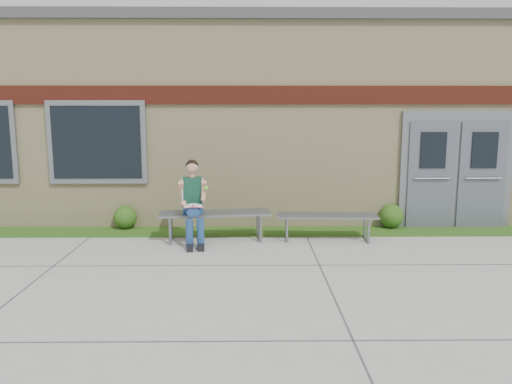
{
  "coord_description": "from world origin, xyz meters",
  "views": [
    {
      "loc": [
        -0.04,
        -6.73,
        2.31
      ],
      "look_at": [
        0.05,
        1.7,
        0.93
      ],
      "focal_mm": 35.0,
      "sensor_mm": 36.0,
      "label": 1
    }
  ],
  "objects": [
    {
      "name": "grass_strip",
      "position": [
        0.0,
        2.6,
        0.01
      ],
      "size": [
        16.0,
        0.8,
        0.02
      ],
      "primitive_type": "cube",
      "color": "#2B5316",
      "rests_on": "ground"
    },
    {
      "name": "school_building",
      "position": [
        -0.0,
        5.99,
        2.1
      ],
      "size": [
        16.2,
        6.22,
        4.2
      ],
      "color": "beige",
      "rests_on": "ground"
    },
    {
      "name": "bench_left",
      "position": [
        -0.67,
        2.0,
        0.4
      ],
      "size": [
        2.02,
        0.75,
        0.51
      ],
      "rotation": [
        0.0,
        0.0,
        0.1
      ],
      "color": "slate",
      "rests_on": "ground"
    },
    {
      "name": "ground",
      "position": [
        0.0,
        0.0,
        0.0
      ],
      "size": [
        80.0,
        80.0,
        0.0
      ],
      "primitive_type": "plane",
      "color": "#9E9E99",
      "rests_on": "ground"
    },
    {
      "name": "shrub_mid",
      "position": [
        -2.49,
        2.85,
        0.24
      ],
      "size": [
        0.45,
        0.45,
        0.45
      ],
      "primitive_type": "sphere",
      "color": "#2B5316",
      "rests_on": "grass_strip"
    },
    {
      "name": "bench_right",
      "position": [
        1.33,
        2.0,
        0.36
      ],
      "size": [
        1.81,
        0.59,
        0.47
      ],
      "rotation": [
        0.0,
        0.0,
        -0.05
      ],
      "color": "slate",
      "rests_on": "ground"
    },
    {
      "name": "girl",
      "position": [
        -1.03,
        1.78,
        0.77
      ],
      "size": [
        0.54,
        0.88,
        1.46
      ],
      "rotation": [
        0.0,
        0.0,
        0.13
      ],
      "color": "navy",
      "rests_on": "ground"
    },
    {
      "name": "shrub_east",
      "position": [
        2.74,
        2.85,
        0.26
      ],
      "size": [
        0.47,
        0.47,
        0.47
      ],
      "primitive_type": "sphere",
      "color": "#2B5316",
      "rests_on": "grass_strip"
    }
  ]
}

